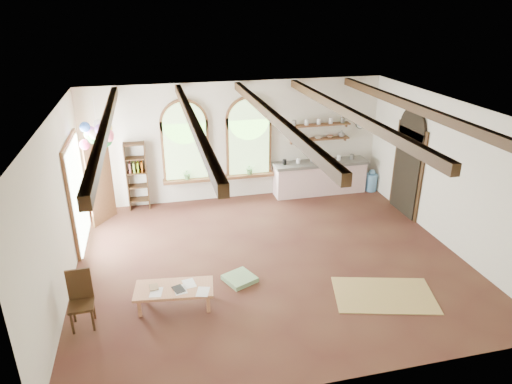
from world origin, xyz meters
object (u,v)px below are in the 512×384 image
object	(u,v)px
side_chair	(83,311)
kitchen_counter	(320,177)
coffee_table	(174,290)
balloon_cluster	(98,135)

from	to	relation	value
side_chair	kitchen_counter	bearing A→B (deg)	37.44
coffee_table	balloon_cluster	distance (m)	4.21
kitchen_counter	coffee_table	size ratio (longest dim) A/B	1.84
coffee_table	side_chair	bearing A→B (deg)	-173.68
kitchen_counter	coffee_table	distance (m)	6.20
kitchen_counter	coffee_table	xyz separation A→B (m)	(-4.39, -4.37, -0.13)
kitchen_counter	side_chair	bearing A→B (deg)	-142.56
kitchen_counter	balloon_cluster	size ratio (longest dim) A/B	2.34
balloon_cluster	side_chair	bearing A→B (deg)	-93.55
coffee_table	balloon_cluster	world-z (taller)	balloon_cluster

